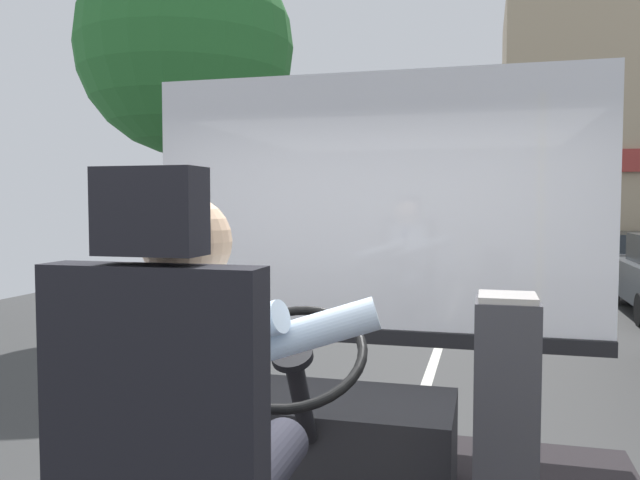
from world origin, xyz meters
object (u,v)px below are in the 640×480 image
Objects in this scene: bus_driver at (199,406)px; steering_console at (325,438)px; fare_box at (505,435)px; parked_car_white at (630,257)px.

bus_driver is 0.74× the size of steering_console.
fare_box is 0.22× the size of parked_car_white.
bus_driver is 16.34m from parked_car_white.
parked_car_white is at bearing 77.22° from fare_box.
steering_console is at bearing 90.00° from bus_driver.
parked_car_white is at bearing 75.32° from bus_driver.
steering_console reaches higher than parked_car_white.
bus_driver reaches higher than fare_box.
fare_box is at bearing -31.05° from steering_console.
steering_console is 0.89m from fare_box.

